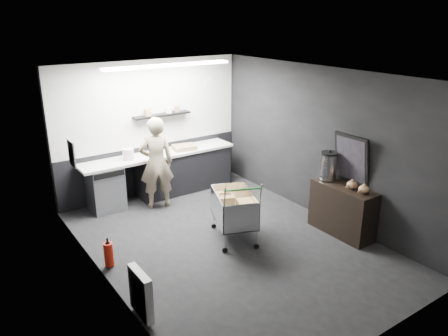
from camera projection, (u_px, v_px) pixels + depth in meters
floor at (229, 243)px, 7.10m from camera, size 5.50×5.50×0.00m
ceiling at (230, 75)px, 6.19m from camera, size 5.50×5.50×0.00m
wall_back at (151, 128)px, 8.78m from camera, size 5.50×0.00×5.50m
wall_front at (383, 236)px, 4.51m from camera, size 5.50×0.00×5.50m
wall_left at (102, 194)px, 5.57m from camera, size 0.00×5.50×5.50m
wall_right at (322, 144)px, 7.72m from camera, size 0.00×5.50×5.50m
kitchen_wall_panel at (150, 104)px, 8.59m from camera, size 3.95×0.02×1.70m
dado_panel at (153, 168)px, 9.05m from camera, size 3.95×0.02×1.00m
floating_shelf at (162, 115)px, 8.69m from camera, size 1.20×0.22×0.04m
wall_clock at (209, 82)px, 9.24m from camera, size 0.20×0.03×0.20m
poster at (72, 154)px, 6.53m from camera, size 0.02×0.30×0.40m
poster_red_band at (71, 149)px, 6.50m from camera, size 0.02×0.22×0.10m
radiator at (141, 294)px, 5.24m from camera, size 0.10×0.50×0.60m
ceiling_strip at (169, 65)px, 7.64m from camera, size 2.40×0.20×0.04m
prep_counter at (166, 173)px, 8.89m from camera, size 3.20×0.61×0.90m
person at (156, 163)px, 8.18m from camera, size 0.74×0.59×1.77m
shopping_cart at (234, 210)px, 7.09m from camera, size 0.92×1.20×1.09m
sideboard at (342, 203)px, 7.28m from camera, size 0.48×1.13×1.70m
fire_extinguisher at (109, 253)px, 6.37m from camera, size 0.14×0.14×0.45m
cardboard_box at (184, 147)px, 8.91m from camera, size 0.50×0.42×0.09m
pink_tub at (128, 154)px, 8.29m from camera, size 0.21×0.21×0.21m
white_container at (153, 152)px, 8.53m from camera, size 0.19×0.16×0.16m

